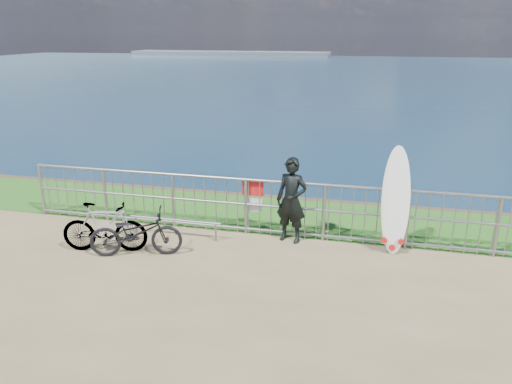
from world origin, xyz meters
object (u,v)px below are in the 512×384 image
(bicycle_near, at_px, (136,233))
(bicycle_far, at_px, (104,227))
(surfer, at_px, (291,200))
(surfboard, at_px, (395,205))

(bicycle_near, xyz_separation_m, bicycle_far, (-0.62, 0.03, 0.04))
(surfer, relative_size, bicycle_far, 1.05)
(bicycle_near, bearing_deg, surfboard, -92.20)
(surfboard, xyz_separation_m, bicycle_near, (-4.38, -1.25, -0.46))
(surfer, distance_m, bicycle_far, 3.40)
(bicycle_near, bearing_deg, bicycle_far, 68.97)
(surfboard, relative_size, bicycle_far, 1.25)
(bicycle_near, relative_size, bicycle_far, 1.05)
(surfer, relative_size, surfboard, 0.84)
(surfer, xyz_separation_m, bicycle_far, (-3.15, -1.24, -0.35))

